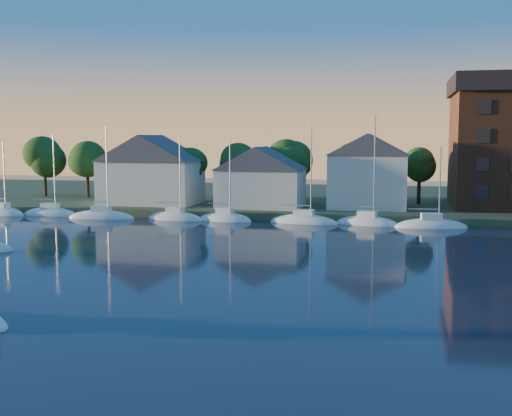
% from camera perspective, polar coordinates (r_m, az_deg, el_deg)
% --- Properties ---
extents(ground, '(260.00, 260.00, 0.00)m').
position_cam_1_polar(ground, '(30.93, -11.63, -13.29)').
color(ground, black).
rests_on(ground, ground).
extents(shoreline_land, '(160.00, 50.00, 2.00)m').
position_cam_1_polar(shoreline_land, '(102.73, 5.87, 0.52)').
color(shoreline_land, '#344227').
rests_on(shoreline_land, ground).
extents(wooden_dock, '(120.00, 3.00, 1.00)m').
position_cam_1_polar(wooden_dock, '(80.09, 3.88, -1.10)').
color(wooden_dock, brown).
rests_on(wooden_dock, ground).
extents(clubhouse_west, '(13.65, 9.45, 9.64)m').
position_cam_1_polar(clubhouse_west, '(91.25, -9.29, 3.48)').
color(clubhouse_west, white).
rests_on(clubhouse_west, shoreline_land).
extents(clubhouse_centre, '(11.55, 8.40, 8.08)m').
position_cam_1_polar(clubhouse_centre, '(85.60, 0.45, 2.85)').
color(clubhouse_centre, white).
rests_on(clubhouse_centre, shoreline_land).
extents(clubhouse_east, '(10.50, 8.40, 9.80)m').
position_cam_1_polar(clubhouse_east, '(85.69, 9.94, 3.33)').
color(clubhouse_east, white).
rests_on(clubhouse_east, shoreline_land).
extents(tree_line, '(93.40, 5.40, 8.90)m').
position_cam_1_polar(tree_line, '(90.11, 6.26, 4.28)').
color(tree_line, '#332117').
rests_on(tree_line, shoreline_land).
extents(moored_fleet, '(63.50, 2.40, 12.05)m').
position_cam_1_polar(moored_fleet, '(79.92, -4.98, -1.05)').
color(moored_fleet, white).
rests_on(moored_fleet, ground).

